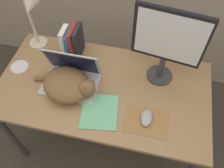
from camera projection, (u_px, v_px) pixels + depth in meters
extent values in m
cube|color=#93704C|center=(103.00, 88.00, 1.52)|extent=(1.35, 0.72, 0.03)
cylinder|color=#38383D|center=(11.00, 136.00, 1.73)|extent=(0.04, 0.04, 0.73)
cylinder|color=#38383D|center=(44.00, 72.00, 2.09)|extent=(0.04, 0.04, 0.73)
cylinder|color=#38383D|center=(188.00, 99.00, 1.92)|extent=(0.04, 0.04, 0.73)
cube|color=#B7B7BC|center=(71.00, 84.00, 1.51)|extent=(0.35, 0.24, 0.02)
cube|color=#28282D|center=(70.00, 85.00, 1.49)|extent=(0.29, 0.12, 0.00)
cube|color=#B7B7BC|center=(72.00, 62.00, 1.46)|extent=(0.35, 0.08, 0.23)
cube|color=#0F1433|center=(72.00, 63.00, 1.46)|extent=(0.31, 0.07, 0.20)
ellipsoid|color=brown|center=(66.00, 84.00, 1.44)|extent=(0.38, 0.35, 0.13)
sphere|color=brown|center=(87.00, 88.00, 1.39)|extent=(0.10, 0.10, 0.10)
cone|color=brown|center=(91.00, 82.00, 1.37)|extent=(0.04, 0.04, 0.03)
cone|color=brown|center=(85.00, 88.00, 1.34)|extent=(0.04, 0.04, 0.03)
cylinder|color=brown|center=(45.00, 79.00, 1.52)|extent=(0.14, 0.06, 0.03)
cylinder|color=#333338|center=(159.00, 75.00, 1.55)|extent=(0.17, 0.17, 0.01)
cylinder|color=#333338|center=(161.00, 67.00, 1.49)|extent=(0.04, 0.04, 0.16)
cube|color=black|center=(169.00, 37.00, 1.28)|extent=(0.41, 0.08, 0.35)
cube|color=silver|center=(169.00, 38.00, 1.27)|extent=(0.37, 0.06, 0.30)
cube|color=olive|center=(146.00, 121.00, 1.36)|extent=(0.25, 0.18, 0.00)
ellipsoid|color=#99999E|center=(147.00, 118.00, 1.36)|extent=(0.07, 0.11, 0.03)
cube|color=white|center=(65.00, 41.00, 1.61)|extent=(0.04, 0.12, 0.20)
cube|color=#285B93|center=(70.00, 42.00, 1.61)|extent=(0.04, 0.15, 0.19)
cube|color=maroon|center=(75.00, 41.00, 1.59)|extent=(0.03, 0.16, 0.22)
cube|color=#232328|center=(79.00, 42.00, 1.59)|extent=(0.03, 0.15, 0.23)
cylinder|color=beige|center=(39.00, 43.00, 1.73)|extent=(0.13, 0.13, 0.01)
cylinder|color=beige|center=(32.00, 24.00, 1.59)|extent=(0.02, 0.02, 0.34)
cone|color=beige|center=(29.00, 7.00, 1.42)|extent=(0.11, 0.13, 0.14)
cube|color=#6BBC93|center=(100.00, 112.00, 1.40)|extent=(0.25, 0.27, 0.01)
cylinder|color=silver|center=(19.00, 67.00, 1.61)|extent=(0.12, 0.12, 0.00)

